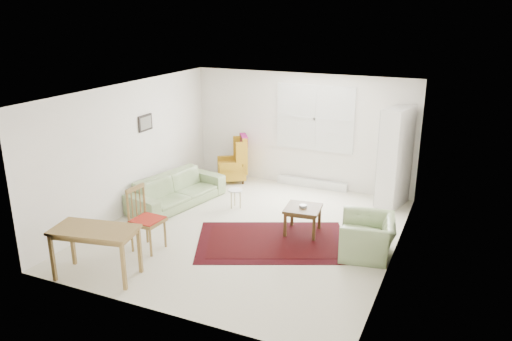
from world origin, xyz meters
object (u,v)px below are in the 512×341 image
at_px(wingback_chair, 232,159).
at_px(desk, 97,253).
at_px(cabinet, 395,157).
at_px(desk_chair, 147,219).
at_px(sofa, 177,185).
at_px(armchair, 367,233).
at_px(coffee_table, 303,220).
at_px(stool, 235,198).

xyz_separation_m(wingback_chair, desk, (0.13, -4.66, -0.16)).
distance_m(cabinet, desk_chair, 4.96).
distance_m(sofa, desk, 2.96).
relative_size(armchair, wingback_chair, 0.88).
relative_size(desk, desk_chair, 1.14).
distance_m(desk, desk_chair, 1.06).
bearing_deg(wingback_chair, cabinet, 57.91).
bearing_deg(desk, armchair, 33.77).
bearing_deg(coffee_table, sofa, 174.75).
relative_size(coffee_table, stool, 1.55).
bearing_deg(desk, desk_chair, 81.04).
xyz_separation_m(cabinet, desk_chair, (-3.31, -3.66, -0.46)).
bearing_deg(coffee_table, wingback_chair, 140.35).
distance_m(stool, desk, 3.32).
xyz_separation_m(sofa, stool, (1.16, 0.32, -0.23)).
bearing_deg(stool, coffee_table, -19.81).
bearing_deg(desk_chair, armchair, -65.79).
xyz_separation_m(sofa, wingback_chair, (0.36, 1.74, 0.12)).
height_order(coffee_table, stool, coffee_table).
bearing_deg(wingback_chair, sofa, -44.57).
height_order(sofa, stool, sofa).
bearing_deg(stool, desk, -101.48).
xyz_separation_m(coffee_table, cabinet, (1.21, 2.03, 0.75)).
bearing_deg(desk_chair, coffee_table, -49.26).
height_order(wingback_chair, desk_chair, wingback_chair).
bearing_deg(coffee_table, cabinet, 59.32).
height_order(wingback_chair, coffee_table, wingback_chair).
relative_size(sofa, desk_chair, 1.97).
relative_size(wingback_chair, cabinet, 0.55).
height_order(wingback_chair, desk, wingback_chair).
height_order(sofa, desk_chair, desk_chair).
distance_m(wingback_chair, desk, 4.66).
bearing_deg(desk, stool, 78.52).
bearing_deg(stool, desk_chair, -102.65).
bearing_deg(stool, sofa, -164.29).
distance_m(armchair, desk_chair, 3.55).
bearing_deg(sofa, armchair, -86.36).
bearing_deg(armchair, cabinet, 169.37).
height_order(stool, desk_chair, desk_chair).
bearing_deg(sofa, desk, -158.16).
bearing_deg(coffee_table, desk_chair, -142.24).
distance_m(armchair, coffee_table, 1.26).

